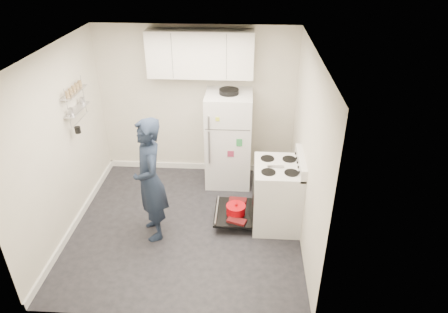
# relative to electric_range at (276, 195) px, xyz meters

# --- Properties ---
(room) EXTENTS (3.21, 3.21, 2.51)m
(room) POSITION_rel_electric_range_xyz_m (-1.29, -0.12, 0.74)
(room) COLOR black
(room) RESTS_ON ground
(electric_range) EXTENTS (0.66, 0.76, 1.10)m
(electric_range) POSITION_rel_electric_range_xyz_m (0.00, 0.00, 0.00)
(electric_range) COLOR silver
(electric_range) RESTS_ON ground
(open_oven_door) EXTENTS (0.55, 0.70, 0.22)m
(open_oven_door) POSITION_rel_electric_range_xyz_m (-0.58, -0.02, -0.28)
(open_oven_door) COLOR black
(open_oven_door) RESTS_ON ground
(refrigerator) EXTENTS (0.72, 0.74, 1.62)m
(refrigerator) POSITION_rel_electric_range_xyz_m (-0.72, 1.10, 0.31)
(refrigerator) COLOR silver
(refrigerator) RESTS_ON ground
(upper_cabinets) EXTENTS (1.60, 0.33, 0.70)m
(upper_cabinets) POSITION_rel_electric_range_xyz_m (-1.16, 1.28, 1.63)
(upper_cabinets) COLOR silver
(upper_cabinets) RESTS_ON room
(wall_shelf_rack) EXTENTS (0.14, 0.60, 0.61)m
(wall_shelf_rack) POSITION_rel_electric_range_xyz_m (-2.78, 0.34, 1.21)
(wall_shelf_rack) COLOR #B2B2B7
(wall_shelf_rack) RESTS_ON room
(person) EXTENTS (0.63, 0.74, 1.73)m
(person) POSITION_rel_electric_range_xyz_m (-1.68, -0.34, 0.40)
(person) COLOR #161F31
(person) RESTS_ON ground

